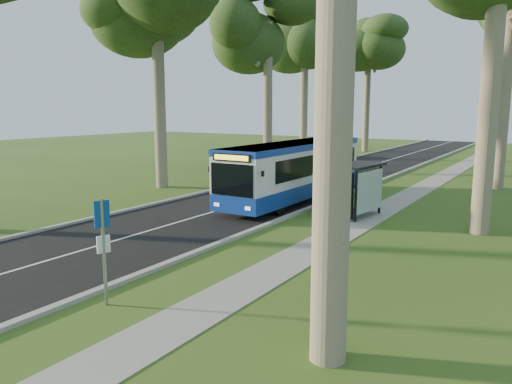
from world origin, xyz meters
TOP-DOWN VIEW (x-y plane):
  - ground at (0.00, 0.00)m, footprint 120.00×120.00m
  - road at (-3.50, 10.00)m, footprint 7.00×100.00m
  - kerb_east at (0.00, 10.00)m, footprint 0.25×100.00m
  - kerb_west at (-7.00, 10.00)m, footprint 0.25×100.00m
  - centre_line at (-3.50, 10.00)m, footprint 0.12×100.00m
  - footpath at (3.00, 10.00)m, footprint 1.50×100.00m
  - bus at (-1.65, 8.25)m, footprint 2.42×11.33m
  - bus_stop_sign at (0.82, -6.40)m, footprint 0.18×0.36m
  - bus_shelter at (2.52, 6.08)m, footprint 1.80×2.87m
  - litter_bin at (0.92, 5.72)m, footprint 0.61×0.61m
  - car_white at (-8.94, 29.04)m, footprint 2.08×4.56m
  - car_silver at (-9.24, 24.92)m, footprint 3.00×4.59m
  - tree_west_c at (-9.00, 18.00)m, footprint 5.20×5.20m
  - tree_west_d at (-11.00, 28.00)m, footprint 5.20×5.20m
  - tree_west_e at (-8.50, 38.00)m, footprint 5.20×5.20m

SIDE VIEW (x-z plane):
  - ground at x=0.00m, z-range 0.00..0.00m
  - road at x=-3.50m, z-range 0.00..0.02m
  - footpath at x=3.00m, z-range 0.00..0.02m
  - centre_line at x=-3.50m, z-range 0.02..0.02m
  - kerb_east at x=0.00m, z-range 0.00..0.12m
  - kerb_west at x=-7.00m, z-range 0.00..0.12m
  - litter_bin at x=0.92m, z-range 0.01..1.07m
  - car_silver at x=-9.24m, z-range 0.00..1.43m
  - car_white at x=-8.94m, z-range 0.00..1.52m
  - bus at x=-1.65m, z-range 0.05..3.05m
  - bus_shelter at x=2.52m, z-range 0.47..2.79m
  - bus_stop_sign at x=0.82m, z-range 0.32..2.97m
  - tree_west_c at x=-9.00m, z-range 3.58..18.45m
  - tree_west_e at x=-8.50m, z-range 3.82..19.72m
  - tree_west_d at x=-11.00m, z-range 4.11..21.25m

